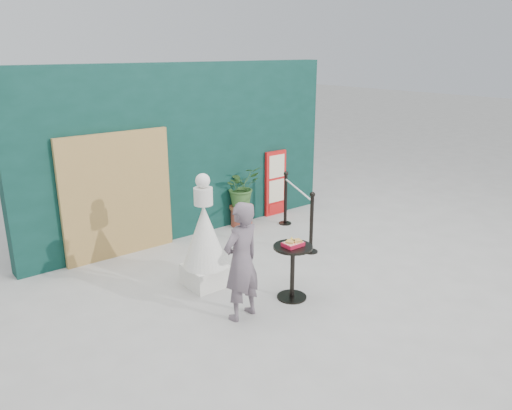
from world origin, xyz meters
name	(u,v)px	position (x,y,z in m)	size (l,w,h in m)	color
ground	(311,296)	(0.00, 0.00, 0.00)	(60.00, 60.00, 0.00)	#ADAAA5
back_wall	(186,151)	(0.00, 3.15, 1.50)	(6.00, 0.30, 3.00)	#0A2D26
bamboo_fence	(118,196)	(-1.40, 2.94, 1.00)	(1.80, 0.08, 2.00)	tan
woman	(241,261)	(-1.07, 0.15, 0.75)	(0.55, 0.36, 1.51)	#675961
menu_board	(276,183)	(1.90, 2.95, 0.65)	(0.50, 0.07, 1.30)	red
statue	(205,241)	(-0.93, 1.18, 0.66)	(0.64, 0.64, 1.63)	white
cafe_table	(293,264)	(-0.24, 0.12, 0.50)	(0.52, 0.52, 0.75)	black
food_basket	(293,243)	(-0.24, 0.13, 0.79)	(0.26, 0.19, 0.11)	#B81330
planter	(241,192)	(0.96, 2.84, 0.67)	(0.68, 0.59, 1.15)	#974331
stanchion_barrier	(298,210)	(1.37, 1.75, 0.49)	(0.84, 1.54, 1.03)	black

